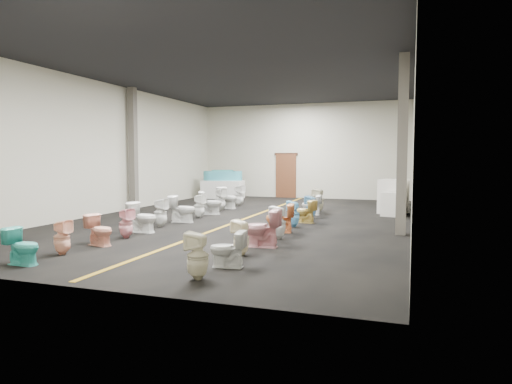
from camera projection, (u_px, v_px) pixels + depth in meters
floor at (245, 219)px, 14.47m from camera, size 16.00×16.00×0.00m
ceiling at (245, 75)px, 14.13m from camera, size 16.00×16.00×0.00m
wall_back at (303, 151)px, 21.85m from camera, size 10.00×0.00×10.00m
wall_front at (57, 137)px, 6.75m from camera, size 10.00×0.00×10.00m
wall_left at (110, 149)px, 15.91m from camera, size 0.00×16.00×16.00m
wall_right at (413, 147)px, 12.69m from camera, size 0.00×16.00×16.00m
aisle_stripe at (245, 219)px, 14.47m from camera, size 0.12×15.60×0.01m
back_door at (286, 176)px, 22.14m from camera, size 1.00×0.10×2.10m
door_frame at (286, 154)px, 22.07m from camera, size 1.15×0.08×0.10m
column_left at (133, 149)px, 16.78m from camera, size 0.25×0.25×4.50m
column_right at (402, 145)px, 11.35m from camera, size 0.25×0.25×4.50m
display_table at (223, 189)px, 21.78m from camera, size 1.96×1.06×0.85m
bathtub at (223, 176)px, 21.73m from camera, size 1.81×1.01×0.55m
appliance_crate_a at (392, 204)px, 15.13m from camera, size 0.74×0.74×0.79m
appliance_crate_b at (393, 196)px, 15.84m from camera, size 1.06×1.06×1.19m
appliance_crate_c at (395, 199)px, 17.19m from camera, size 0.76×0.76×0.77m
appliance_crate_d at (396, 194)px, 18.60m from camera, size 0.84×0.84×0.92m
toilet_left_0 at (23, 246)px, 8.26m from camera, size 0.68×0.41×0.68m
toilet_left_1 at (62, 237)px, 9.11m from camera, size 0.33×0.33×0.71m
toilet_left_2 at (100, 230)px, 10.07m from camera, size 0.75×0.54×0.69m
toilet_left_3 at (126, 223)px, 10.97m from camera, size 0.41×0.40×0.73m
toilet_left_4 at (143, 217)px, 11.85m from camera, size 0.79×0.47×0.79m
toilet_left_5 at (161, 213)px, 12.75m from camera, size 0.37×0.36×0.81m
toilet_left_6 at (182, 209)px, 13.69m from camera, size 0.83×0.53×0.81m
toilet_left_7 at (199, 206)px, 14.64m from camera, size 0.39×0.39×0.77m
toilet_left_8 at (210, 203)px, 15.57m from camera, size 0.89×0.71×0.80m
toilet_left_9 at (220, 200)px, 16.52m from camera, size 0.49×0.49×0.84m
toilet_left_10 at (228, 198)px, 17.41m from camera, size 0.89×0.64×0.82m
toilet_left_11 at (239, 195)px, 18.33m from camera, size 0.49×0.49×0.84m
toilet_right_0 at (198, 256)px, 7.24m from camera, size 0.39×0.38×0.77m
toilet_right_1 at (227, 249)px, 8.06m from camera, size 0.68×0.42×0.66m
toilet_right_2 at (241, 238)px, 9.06m from camera, size 0.41×0.41×0.71m
toilet_right_3 at (261, 228)px, 9.89m from camera, size 0.83×0.49×0.84m
toilet_right_4 at (278, 222)px, 10.88m from camera, size 0.40×0.40×0.79m
toilet_right_5 at (280, 218)px, 11.82m from camera, size 0.80×0.54×0.75m
toilet_right_6 at (294, 214)px, 12.75m from camera, size 0.36×0.35×0.74m
toilet_right_7 at (305, 211)px, 13.58m from camera, size 0.76×0.57×0.69m
toilet_right_8 at (311, 207)px, 14.50m from camera, size 0.43×0.43×0.73m
toilet_right_9 at (311, 205)px, 15.45m from camera, size 0.68×0.40×0.68m
toilet_right_10 at (318, 200)px, 16.27m from camera, size 0.48×0.47×0.86m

